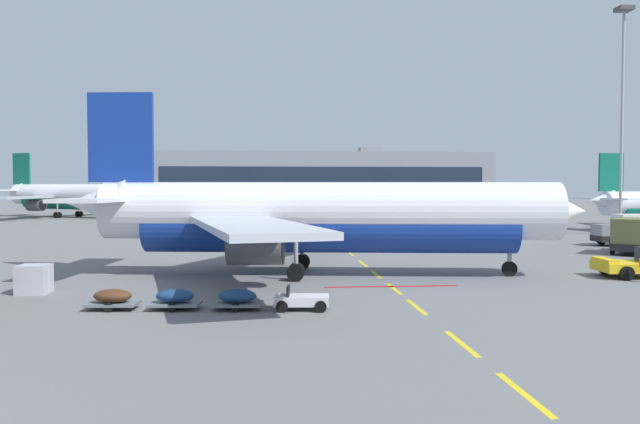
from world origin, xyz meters
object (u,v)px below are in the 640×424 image
object	(u,v)px
catering_truck	(632,235)
apron_light_mast_far	(623,96)
baggage_train	(207,299)
airliner_far_center	(74,196)
airliner_foreground	(320,216)
fuel_service_truck	(632,229)
uld_cargo_container	(34,279)

from	to	relation	value
catering_truck	apron_light_mast_far	world-z (taller)	apron_light_mast_far
baggage_train	airliner_far_center	bearing A→B (deg)	109.78
airliner_far_center	catering_truck	world-z (taller)	airliner_far_center
airliner_foreground	airliner_far_center	world-z (taller)	airliner_far_center
airliner_foreground	fuel_service_truck	xyz separation A→B (m)	(32.72, 18.47, -2.30)
airliner_far_center	baggage_train	world-z (taller)	airliner_far_center
baggage_train	fuel_service_truck	bearing A→B (deg)	37.39
baggage_train	apron_light_mast_far	size ratio (longest dim) A/B	0.43
catering_truck	airliner_far_center	bearing A→B (deg)	134.17
catering_truck	fuel_service_truck	xyz separation A→B (m)	(4.20, 7.08, 0.00)
airliner_far_center	airliner_foreground	bearing A→B (deg)	-63.97
catering_truck	fuel_service_truck	bearing A→B (deg)	59.32
airliner_far_center	fuel_service_truck	size ratio (longest dim) A/B	4.81
catering_truck	fuel_service_truck	world-z (taller)	same
baggage_train	uld_cargo_container	xyz separation A→B (m)	(-9.93, 5.40, 0.27)
uld_cargo_container	apron_light_mast_far	distance (m)	69.32
airliner_far_center	baggage_train	xyz separation A→B (m)	(33.59, -93.39, -3.51)
uld_cargo_container	apron_light_mast_far	size ratio (longest dim) A/B	0.06
airliner_far_center	baggage_train	bearing A→B (deg)	-70.22
fuel_service_truck	apron_light_mast_far	distance (m)	21.42
baggage_train	apron_light_mast_far	bearing A→B (deg)	43.55
catering_truck	fuel_service_truck	distance (m)	8.23
fuel_service_truck	uld_cargo_container	world-z (taller)	fuel_service_truck
uld_cargo_container	airliner_far_center	bearing A→B (deg)	105.05
fuel_service_truck	apron_light_mast_far	xyz separation A→B (m)	(6.58, 13.55, 15.24)
baggage_train	airliner_foreground	bearing A→B (deg)	60.70
airliner_foreground	apron_light_mast_far	xyz separation A→B (m)	(39.29, 32.01, 12.94)
fuel_service_truck	baggage_train	size ratio (longest dim) A/B	0.60
airliner_far_center	apron_light_mast_far	bearing A→B (deg)	-32.19
fuel_service_truck	apron_light_mast_far	size ratio (longest dim) A/B	0.25
uld_cargo_container	catering_truck	bearing A→B (deg)	21.24
airliner_foreground	airliner_far_center	distance (m)	91.19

